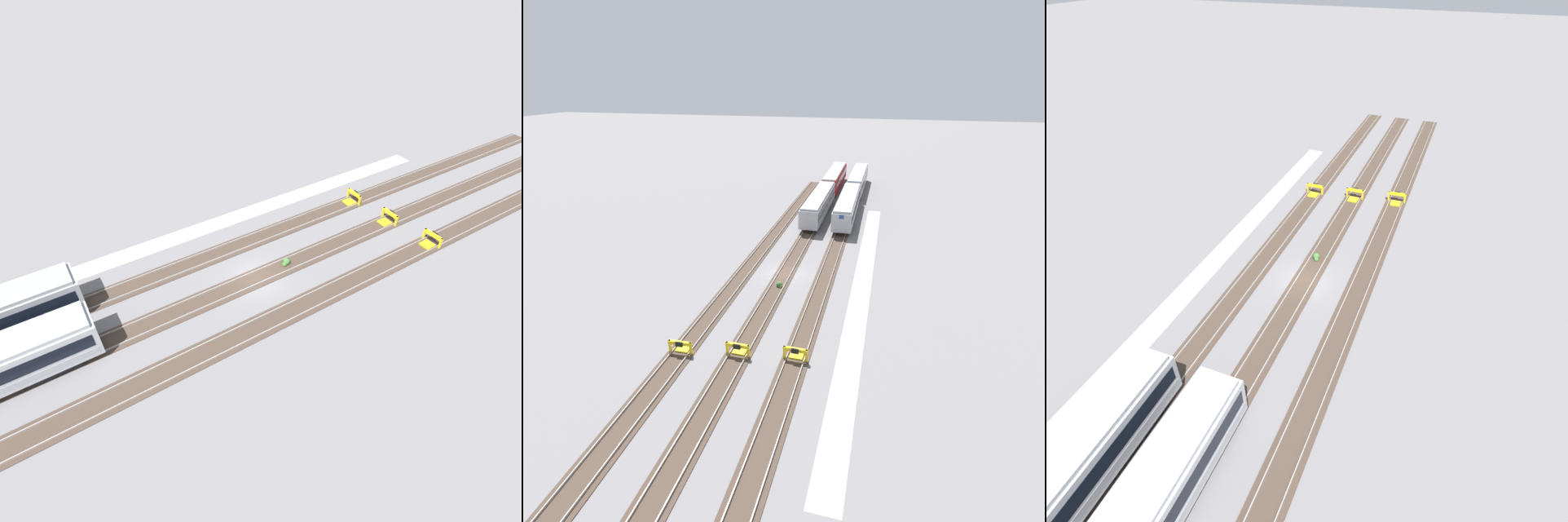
% 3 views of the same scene
% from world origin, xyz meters
% --- Properties ---
extents(ground_plane, '(400.00, 400.00, 0.00)m').
position_xyz_m(ground_plane, '(0.00, 0.00, 0.00)').
color(ground_plane, slate).
extents(service_walkway, '(54.00, 2.00, 0.01)m').
position_xyz_m(service_walkway, '(0.00, -8.79, 0.00)').
color(service_walkway, '#9E9E93').
rests_on(service_walkway, ground).
extents(rail_track_nearest, '(90.00, 2.24, 0.21)m').
position_xyz_m(rail_track_nearest, '(0.00, -4.63, 0.04)').
color(rail_track_nearest, '#47382D').
rests_on(rail_track_nearest, ground).
extents(rail_track_near_inner, '(90.00, 2.24, 0.21)m').
position_xyz_m(rail_track_near_inner, '(0.00, 0.00, 0.04)').
color(rail_track_near_inner, '#47382D').
rests_on(rail_track_near_inner, ground).
extents(rail_track_middle, '(90.00, 2.24, 0.21)m').
position_xyz_m(rail_track_middle, '(0.00, 4.63, 0.04)').
color(rail_track_middle, '#47382D').
rests_on(rail_track_middle, ground).
extents(bumper_stop_nearest_track, '(1.36, 2.01, 1.22)m').
position_xyz_m(bumper_stop_nearest_track, '(-14.78, -4.63, 0.51)').
color(bumper_stop_nearest_track, yellow).
rests_on(bumper_stop_nearest_track, ground).
extents(bumper_stop_near_inner_track, '(1.35, 2.00, 1.22)m').
position_xyz_m(bumper_stop_near_inner_track, '(-15.36, -0.00, 0.51)').
color(bumper_stop_near_inner_track, yellow).
rests_on(bumper_stop_near_inner_track, ground).
extents(bumper_stop_middle_track, '(1.38, 2.01, 1.22)m').
position_xyz_m(bumper_stop_middle_track, '(-16.21, 4.64, 0.51)').
color(bumper_stop_middle_track, yellow).
rests_on(bumper_stop_middle_track, ground).
extents(weed_clump, '(0.92, 0.70, 0.64)m').
position_xyz_m(weed_clump, '(-3.24, -0.18, 0.24)').
color(weed_clump, '#427033').
rests_on(weed_clump, ground).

